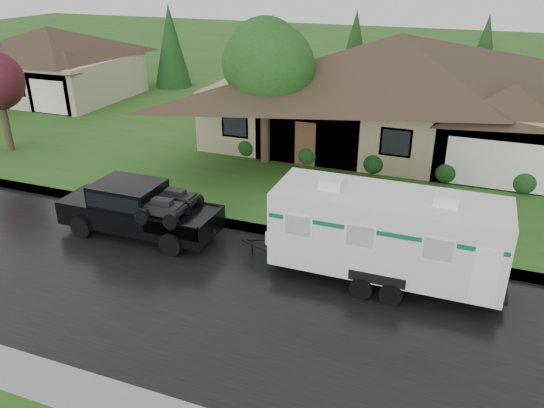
{
  "coord_description": "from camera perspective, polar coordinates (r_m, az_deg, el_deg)",
  "views": [
    {
      "loc": [
        5.75,
        -13.65,
        9.02
      ],
      "look_at": [
        -0.23,
        2.0,
        1.29
      ],
      "focal_mm": 35.0,
      "sensor_mm": 36.0,
      "label": 1
    }
  ],
  "objects": [
    {
      "name": "pickup_truck",
      "position": [
        19.42,
        -14.39,
        -0.35
      ],
      "size": [
        5.75,
        2.19,
        1.92
      ],
      "color": "black",
      "rests_on": "ground"
    },
    {
      "name": "travel_trailer",
      "position": [
        16.07,
        12.23,
        -2.97
      ],
      "size": [
        7.1,
        2.49,
        3.18
      ],
      "color": "silver",
      "rests_on": "ground"
    },
    {
      "name": "house_far",
      "position": [
        40.81,
        -22.61,
        14.44
      ],
      "size": [
        10.8,
        8.64,
        5.8
      ],
      "color": "#BDAB8C",
      "rests_on": "lawn"
    },
    {
      "name": "tree_left_green",
      "position": [
        24.52,
        -0.79,
        14.99
      ],
      "size": [
        4.1,
        4.1,
        6.78
      ],
      "color": "#382B1E",
      "rests_on": "lawn"
    },
    {
      "name": "curb",
      "position": [
        19.13,
        0.91,
        -3.1
      ],
      "size": [
        140.0,
        0.5,
        0.15
      ],
      "primitive_type": "cube",
      "color": "gray",
      "rests_on": "ground"
    },
    {
      "name": "shrub_row",
      "position": [
        24.72,
        10.97,
        4.52
      ],
      "size": [
        13.6,
        1.0,
        1.0
      ],
      "color": "#143814",
      "rests_on": "lawn"
    },
    {
      "name": "ground",
      "position": [
        17.34,
        -1.66,
        -6.57
      ],
      "size": [
        140.0,
        140.0,
        0.0
      ],
      "primitive_type": "plane",
      "color": "#26591B",
      "rests_on": "ground"
    },
    {
      "name": "road",
      "position": [
        15.81,
        -4.46,
        -10.06
      ],
      "size": [
        140.0,
        8.0,
        0.01
      ],
      "primitive_type": "cube",
      "color": "black",
      "rests_on": "ground"
    },
    {
      "name": "lawn",
      "position": [
        30.56,
        9.21,
        7.44
      ],
      "size": [
        140.0,
        26.0,
        0.15
      ],
      "primitive_type": "cube",
      "color": "#26591B",
      "rests_on": "ground"
    },
    {
      "name": "house_main",
      "position": [
        28.23,
        13.84,
        13.0
      ],
      "size": [
        19.44,
        10.8,
        6.9
      ],
      "color": "gray",
      "rests_on": "lawn"
    }
  ]
}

